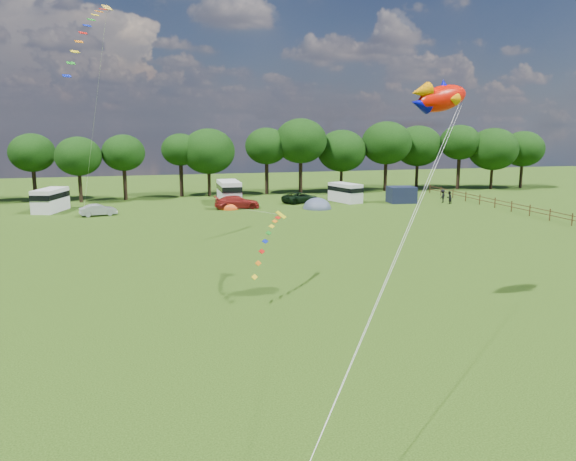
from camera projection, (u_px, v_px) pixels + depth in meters
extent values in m
plane|color=black|center=(340.00, 366.00, 22.11)|extent=(180.00, 180.00, 0.00)
cylinder|color=black|center=(35.00, 185.00, 70.19)|extent=(0.47, 0.47, 3.90)
ellipsoid|color=black|center=(32.00, 153.00, 69.45)|extent=(5.58, 5.58, 4.74)
cylinder|color=black|center=(80.00, 188.00, 68.76)|extent=(0.44, 0.44, 3.56)
ellipsoid|color=black|center=(78.00, 156.00, 68.05)|extent=(5.56, 5.56, 4.73)
cylinder|color=black|center=(125.00, 184.00, 70.97)|extent=(0.47, 0.47, 3.95)
ellipsoid|color=black|center=(123.00, 153.00, 70.23)|extent=(5.33, 5.33, 4.53)
cylinder|color=black|center=(181.00, 180.00, 74.45)|extent=(0.50, 0.50, 4.33)
ellipsoid|color=black|center=(180.00, 150.00, 73.70)|extent=(4.95, 4.95, 4.21)
cylinder|color=black|center=(209.00, 184.00, 75.01)|extent=(0.43, 0.43, 3.31)
ellipsoid|color=black|center=(208.00, 151.00, 74.22)|extent=(7.03, 7.03, 5.98)
cylinder|color=black|center=(267.00, 178.00, 77.14)|extent=(0.50, 0.50, 4.36)
ellipsoid|color=black|center=(267.00, 146.00, 76.33)|extent=(5.84, 5.84, 4.97)
cylinder|color=black|center=(301.00, 177.00, 77.45)|extent=(0.51, 0.51, 4.55)
ellipsoid|color=black|center=(301.00, 141.00, 76.54)|extent=(7.15, 7.15, 6.08)
cylinder|color=black|center=(341.00, 180.00, 79.82)|extent=(0.42, 0.42, 3.21)
ellipsoid|color=black|center=(342.00, 151.00, 79.04)|extent=(6.90, 6.90, 5.86)
cylinder|color=black|center=(385.00, 176.00, 80.74)|extent=(0.48, 0.48, 4.17)
ellipsoid|color=black|center=(386.00, 143.00, 79.85)|extent=(7.16, 7.16, 6.09)
cylinder|color=black|center=(417.00, 176.00, 84.12)|extent=(0.45, 0.45, 3.66)
ellipsoid|color=black|center=(418.00, 146.00, 83.29)|extent=(7.05, 7.05, 5.99)
cylinder|color=black|center=(458.00, 173.00, 83.01)|extent=(0.52, 0.52, 4.65)
ellipsoid|color=black|center=(460.00, 142.00, 82.17)|extent=(5.96, 5.96, 5.06)
cylinder|color=black|center=(491.00, 178.00, 83.08)|extent=(0.42, 0.42, 3.19)
ellipsoid|color=black|center=(493.00, 149.00, 82.28)|extent=(7.23, 7.23, 6.14)
cylinder|color=black|center=(521.00, 176.00, 84.78)|extent=(0.44, 0.44, 3.52)
ellipsoid|color=black|center=(523.00, 149.00, 84.03)|extent=(6.22, 6.22, 5.28)
cylinder|color=#472D19|center=(572.00, 220.00, 52.87)|extent=(0.12, 0.12, 1.20)
cylinder|color=#472D19|center=(550.00, 215.00, 55.71)|extent=(0.12, 0.12, 1.20)
cylinder|color=#472D19|center=(561.00, 213.00, 54.23)|extent=(0.08, 3.00, 0.08)
cylinder|color=#472D19|center=(561.00, 218.00, 54.30)|extent=(0.08, 3.00, 0.08)
cylinder|color=#472D19|center=(530.00, 210.00, 58.56)|extent=(0.12, 0.12, 1.20)
cylinder|color=#472D19|center=(540.00, 209.00, 57.07)|extent=(0.08, 3.00, 0.08)
cylinder|color=#472D19|center=(540.00, 213.00, 57.15)|extent=(0.08, 3.00, 0.08)
cylinder|color=#472D19|center=(512.00, 206.00, 61.41)|extent=(0.12, 0.12, 1.20)
cylinder|color=#472D19|center=(521.00, 205.00, 59.92)|extent=(0.08, 3.00, 0.08)
cylinder|color=#472D19|center=(520.00, 209.00, 60.00)|extent=(0.08, 3.00, 0.08)
cylinder|color=#472D19|center=(495.00, 203.00, 64.26)|extent=(0.12, 0.12, 1.20)
cylinder|color=#472D19|center=(503.00, 201.00, 62.77)|extent=(0.08, 3.00, 0.08)
cylinder|color=#472D19|center=(503.00, 205.00, 62.85)|extent=(0.08, 3.00, 0.08)
cylinder|color=#472D19|center=(480.00, 199.00, 67.11)|extent=(0.12, 0.12, 1.20)
cylinder|color=#472D19|center=(487.00, 198.00, 65.62)|extent=(0.08, 3.00, 0.08)
cylinder|color=#472D19|center=(487.00, 202.00, 65.70)|extent=(0.08, 3.00, 0.08)
cylinder|color=#472D19|center=(466.00, 196.00, 69.96)|extent=(0.12, 0.12, 1.20)
cylinder|color=#472D19|center=(473.00, 195.00, 68.47)|extent=(0.08, 3.00, 0.08)
cylinder|color=#472D19|center=(473.00, 198.00, 68.55)|extent=(0.08, 3.00, 0.08)
cylinder|color=#472D19|center=(453.00, 194.00, 72.81)|extent=(0.12, 0.12, 1.20)
cylinder|color=#472D19|center=(459.00, 192.00, 71.32)|extent=(0.08, 3.00, 0.08)
cylinder|color=#472D19|center=(459.00, 195.00, 71.40)|extent=(0.08, 3.00, 0.08)
cylinder|color=#472D19|center=(441.00, 191.00, 75.66)|extent=(0.12, 0.12, 1.20)
cylinder|color=#472D19|center=(447.00, 190.00, 74.17)|extent=(0.08, 3.00, 0.08)
cylinder|color=#472D19|center=(447.00, 193.00, 74.25)|extent=(0.08, 3.00, 0.08)
cylinder|color=#472D19|center=(430.00, 189.00, 78.51)|extent=(0.12, 0.12, 1.20)
cylinder|color=#472D19|center=(435.00, 187.00, 77.02)|extent=(0.08, 3.00, 0.08)
cylinder|color=#472D19|center=(435.00, 190.00, 77.10)|extent=(0.08, 3.00, 0.08)
imported|color=#9B9FA5|center=(98.00, 210.00, 58.66)|extent=(3.67, 2.01, 1.23)
imported|color=maroon|center=(237.00, 202.00, 63.74)|extent=(4.93, 2.08, 1.48)
imported|color=black|center=(300.00, 198.00, 68.53)|extent=(5.24, 3.79, 1.30)
cube|color=white|center=(51.00, 200.00, 61.54)|extent=(3.54, 5.43, 2.51)
cube|color=black|center=(50.00, 196.00, 61.45)|extent=(3.61, 5.54, 0.60)
cylinder|color=black|center=(44.00, 210.00, 60.16)|extent=(0.75, 0.46, 0.71)
cylinder|color=black|center=(58.00, 206.00, 63.26)|extent=(0.75, 0.46, 0.71)
cube|color=white|center=(229.00, 192.00, 67.91)|extent=(2.42, 5.51, 2.74)
cube|color=black|center=(229.00, 188.00, 67.81)|extent=(2.47, 5.62, 0.65)
cylinder|color=black|center=(231.00, 202.00, 66.45)|extent=(0.77, 0.30, 0.77)
cylinder|color=black|center=(227.00, 198.00, 69.74)|extent=(0.77, 0.30, 0.77)
cube|color=silver|center=(345.00, 193.00, 69.26)|extent=(3.22, 4.96, 2.30)
cube|color=black|center=(345.00, 189.00, 69.17)|extent=(3.29, 5.06, 0.54)
cylinder|color=black|center=(352.00, 201.00, 68.21)|extent=(0.69, 0.42, 0.65)
cylinder|color=black|center=(338.00, 198.00, 70.62)|extent=(0.69, 0.42, 0.65)
ellipsoid|color=#F74B0F|center=(229.00, 209.00, 63.72)|extent=(2.39, 2.75, 1.96)
cylinder|color=#F74B0F|center=(229.00, 208.00, 63.71)|extent=(2.51, 2.51, 0.08)
ellipsoid|color=#434E65|center=(317.00, 208.00, 63.93)|extent=(3.12, 3.59, 2.44)
cylinder|color=#434E65|center=(317.00, 208.00, 63.93)|extent=(3.28, 3.28, 0.08)
cube|color=#171D36|center=(401.00, 195.00, 68.61)|extent=(3.41, 2.88, 1.98)
ellipsoid|color=red|center=(442.00, 98.00, 26.95)|extent=(3.25, 1.76, 1.78)
ellipsoid|color=yellow|center=(442.00, 101.00, 26.98)|extent=(2.04, 1.08, 0.97)
cone|color=orange|center=(420.00, 92.00, 26.30)|extent=(1.23, 0.99, 0.94)
cone|color=#0102AF|center=(420.00, 104.00, 26.41)|extent=(1.23, 0.99, 0.94)
cone|color=#0102AF|center=(444.00, 86.00, 26.88)|extent=(0.80, 0.91, 0.79)
sphere|color=white|center=(454.00, 96.00, 27.68)|extent=(0.30, 0.30, 0.30)
sphere|color=black|center=(455.00, 96.00, 27.75)|extent=(0.15, 0.15, 0.15)
cube|color=yellow|center=(107.00, 8.00, 42.63)|extent=(0.86, 0.84, 0.41)
cube|color=red|center=(103.00, 9.00, 42.14)|extent=(0.63, 0.54, 0.11)
cube|color=orange|center=(99.00, 11.00, 41.65)|extent=(0.63, 0.54, 0.13)
cube|color=yellow|center=(95.00, 15.00, 41.17)|extent=(0.63, 0.53, 0.14)
cube|color=#198C1E|center=(91.00, 20.00, 40.71)|extent=(0.63, 0.53, 0.15)
cube|color=#0C1EB2|center=(87.00, 26.00, 40.27)|extent=(0.63, 0.53, 0.16)
cube|color=red|center=(83.00, 33.00, 39.84)|extent=(0.62, 0.52, 0.17)
cube|color=orange|center=(79.00, 42.00, 39.42)|extent=(0.62, 0.52, 0.18)
cube|color=yellow|center=(75.00, 52.00, 39.02)|extent=(0.62, 0.51, 0.18)
cube|color=#198C1E|center=(71.00, 63.00, 38.64)|extent=(0.61, 0.51, 0.19)
cube|color=#0C1EB2|center=(67.00, 76.00, 38.27)|extent=(0.61, 0.50, 0.20)
cube|color=yellow|center=(281.00, 215.00, 33.67)|extent=(0.79, 0.83, 0.40)
cube|color=red|center=(278.00, 218.00, 33.09)|extent=(0.48, 0.64, 0.11)
cube|color=orange|center=(275.00, 221.00, 32.52)|extent=(0.48, 0.64, 0.12)
cube|color=yellow|center=(272.00, 226.00, 31.97)|extent=(0.48, 0.64, 0.13)
cube|color=#198C1E|center=(269.00, 233.00, 31.42)|extent=(0.47, 0.63, 0.14)
cube|color=#0C1EB2|center=(265.00, 241.00, 30.90)|extent=(0.47, 0.63, 0.15)
cube|color=red|center=(262.00, 251.00, 30.38)|extent=(0.46, 0.63, 0.16)
cube|color=orange|center=(258.00, 263.00, 29.89)|extent=(0.46, 0.63, 0.17)
cube|color=yellow|center=(255.00, 277.00, 29.40)|extent=(0.45, 0.62, 0.18)
imported|color=black|center=(449.00, 198.00, 67.54)|extent=(0.88, 0.73, 1.55)
imported|color=black|center=(443.00, 196.00, 68.68)|extent=(1.12, 1.03, 1.62)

